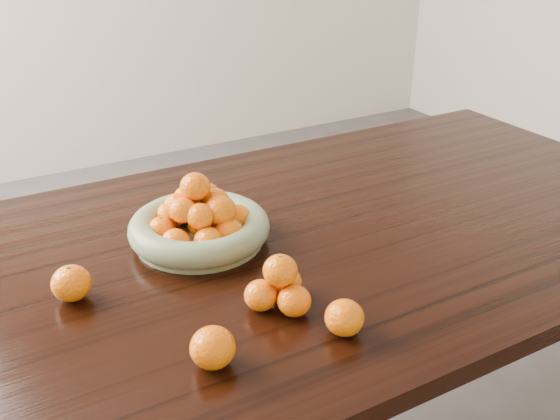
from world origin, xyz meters
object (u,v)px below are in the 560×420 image
fruit_bowl (200,223)px  loose_orange_0 (71,283)px  dining_table (294,270)px  orange_pyramid (280,287)px

fruit_bowl → loose_orange_0: (-0.29, -0.09, -0.01)m
dining_table → orange_pyramid: bearing=-125.8°
loose_orange_0 → orange_pyramid: bearing=-32.7°
orange_pyramid → loose_orange_0: bearing=147.3°
orange_pyramid → loose_orange_0: (-0.32, 0.20, -0.01)m
fruit_bowl → orange_pyramid: fruit_bowl is taller
dining_table → loose_orange_0: bearing=-178.4°
loose_orange_0 → dining_table: bearing=1.6°
dining_table → orange_pyramid: orange_pyramid is taller
dining_table → fruit_bowl: size_ratio=6.72×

